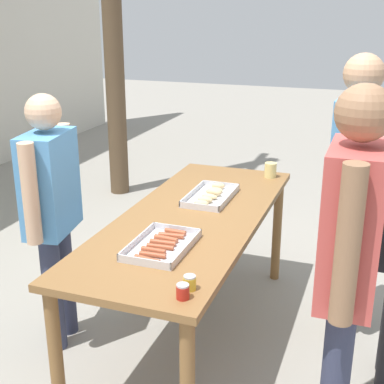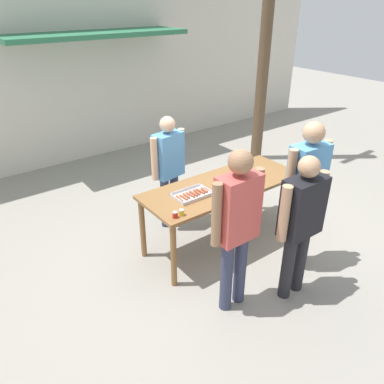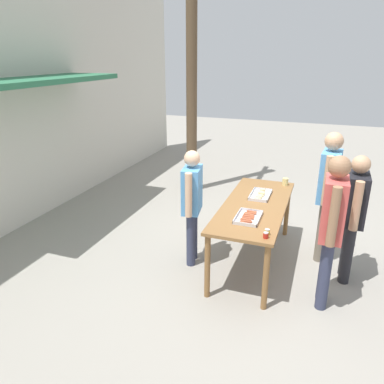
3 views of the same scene
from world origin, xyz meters
name	(u,v)px [view 1 (image 1 of 3)]	position (x,y,z in m)	size (l,w,h in m)	color
ground_plane	(192,337)	(0.00, 0.00, 0.00)	(24.00, 24.00, 0.00)	gray
serving_table	(192,231)	(0.00, 0.00, 0.77)	(2.15, 0.82, 0.88)	brown
food_tray_sausages	(162,246)	(-0.50, -0.01, 0.89)	(0.45, 0.29, 0.04)	silver
food_tray_buns	(211,196)	(0.33, -0.01, 0.89)	(0.48, 0.27, 0.06)	silver
condiment_jar_mustard	(183,292)	(-0.95, -0.30, 0.91)	(0.06, 0.06, 0.07)	#B22319
condiment_jar_ketchup	(190,283)	(-0.86, -0.30, 0.91)	(0.06, 0.06, 0.07)	gold
beer_cup	(270,170)	(0.93, -0.29, 0.93)	(0.09, 0.09, 0.11)	#DBC67A
person_server_behind_table	(51,202)	(-0.30, 0.80, 0.96)	(0.58, 0.29, 1.62)	#333851
person_customer_holding_hotdog	(349,253)	(-0.67, -0.97, 1.08)	(0.62, 0.24, 1.80)	#333851
person_customer_with_cup	(353,175)	(0.44, -0.90, 1.10)	(0.63, 0.27, 1.84)	#756B5B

